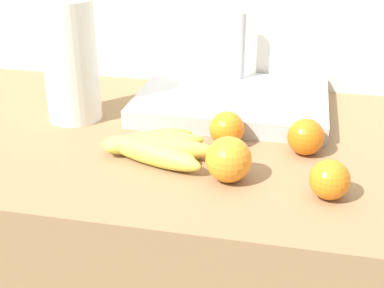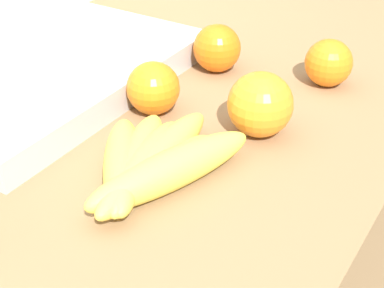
% 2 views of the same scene
% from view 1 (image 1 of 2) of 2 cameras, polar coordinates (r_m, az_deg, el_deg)
% --- Properties ---
extents(wall_back, '(1.83, 0.06, 1.30)m').
position_cam_1_polar(wall_back, '(1.52, 0.88, -3.19)').
color(wall_back, silver).
rests_on(wall_back, ground).
extents(banana_bunch, '(0.22, 0.17, 0.04)m').
position_cam_1_polar(banana_bunch, '(0.98, -4.24, -0.35)').
color(banana_bunch, '#E3CD4C').
rests_on(banana_bunch, counter).
extents(orange_front, '(0.07, 0.07, 0.07)m').
position_cam_1_polar(orange_front, '(0.88, 14.44, -3.69)').
color(orange_front, orange).
rests_on(orange_front, counter).
extents(orange_center, '(0.07, 0.07, 0.07)m').
position_cam_1_polar(orange_center, '(1.01, 12.02, 0.76)').
color(orange_center, orange).
rests_on(orange_center, counter).
extents(orange_right, '(0.08, 0.08, 0.08)m').
position_cam_1_polar(orange_right, '(0.90, 3.92, -1.65)').
color(orange_right, orange).
rests_on(orange_right, counter).
extents(orange_back_left, '(0.07, 0.07, 0.07)m').
position_cam_1_polar(orange_back_left, '(1.03, 3.73, 1.64)').
color(orange_back_left, orange).
rests_on(orange_back_left, counter).
extents(paper_towel_roll, '(0.11, 0.11, 0.28)m').
position_cam_1_polar(paper_towel_roll, '(1.15, -12.83, 8.64)').
color(paper_towel_roll, white).
rests_on(paper_towel_roll, counter).
extents(sink_basin, '(0.42, 0.31, 0.19)m').
position_cam_1_polar(sink_basin, '(1.20, 4.32, 4.67)').
color(sink_basin, '#B7BABF').
rests_on(sink_basin, counter).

